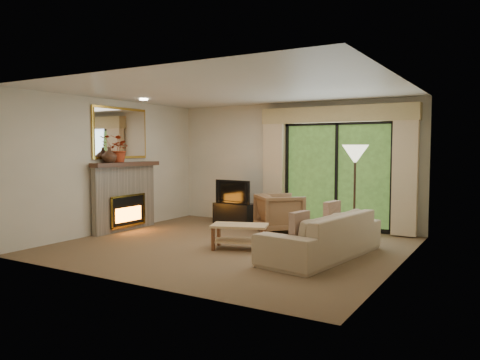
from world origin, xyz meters
The scene contains 22 objects.
floor centered at (0.00, 0.00, 0.00)m, with size 5.50×5.50×0.00m, color brown.
ceiling centered at (0.00, 0.00, 2.60)m, with size 5.50×5.50×0.00m, color silver.
wall_back centered at (0.00, 2.50, 1.30)m, with size 5.00×5.00×0.00m, color beige.
wall_front centered at (0.00, -2.50, 1.30)m, with size 5.00×5.00×0.00m, color beige.
wall_left centered at (-2.75, 0.00, 1.30)m, with size 5.00×5.00×0.00m, color beige.
wall_right centered at (2.75, 0.00, 1.30)m, with size 5.00×5.00×0.00m, color beige.
fireplace centered at (-2.63, 0.20, 0.69)m, with size 0.24×1.70×1.37m, color gray, non-canonical shape.
mirror centered at (-2.71, 0.20, 1.95)m, with size 0.07×1.45×1.02m, color gold, non-canonical shape.
sliding_door centered at (1.00, 2.45, 1.10)m, with size 2.26×0.10×2.16m, color black, non-canonical shape.
curtain_left centered at (-0.35, 2.34, 1.20)m, with size 0.45×0.18×2.35m, color #CDB18A.
curtain_right centered at (2.35, 2.34, 1.20)m, with size 0.45×0.18×2.35m, color #CDB18A.
cornice centered at (1.00, 2.36, 2.32)m, with size 3.20×0.24×0.32m, color tan.
media_console centered at (-1.10, 1.95, 0.23)m, with size 0.91×0.41×0.46m, color black.
tv centered at (-1.10, 1.95, 0.71)m, with size 0.88×0.11×0.51m, color black.
armchair centered at (0.14, 1.59, 0.38)m, with size 0.81×0.83×0.76m, color brown.
sofa centered at (1.61, 0.02, 0.34)m, with size 2.32×0.91×0.68m, color tan.
pillow_near centered at (1.53, -0.65, 0.57)m, with size 0.10×0.40×0.40m, color brown.
pillow_far centered at (1.53, 0.69, 0.57)m, with size 0.11×0.41×0.41m, color brown.
coffee_table centered at (0.25, -0.14, 0.20)m, with size 0.90×0.50×0.41m, color tan, non-canonical shape.
floor_lamp centered at (1.71, 1.33, 0.85)m, with size 0.46×0.46×1.71m, color beige, non-canonical shape.
vase centered at (-2.61, -0.21, 1.52)m, with size 0.28×0.28×0.30m, color #45291B.
branches centered at (-2.61, 0.05, 1.63)m, with size 0.47×0.41×0.53m, color #A8381B.
Camera 1 is at (4.11, -6.65, 1.66)m, focal length 35.00 mm.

